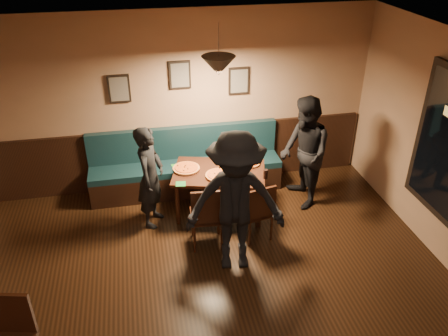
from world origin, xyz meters
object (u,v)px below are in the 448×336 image
at_px(diner_left, 150,177).
at_px(diner_right, 304,153).
at_px(soda_glass, 266,174).
at_px(dining_table, 219,192).
at_px(chair_near_right, 256,210).
at_px(diner_front, 235,203).
at_px(tabasco_bottle, 251,165).
at_px(chair_near_left, 206,214).
at_px(booth_bench, 186,163).

xyz_separation_m(diner_left, diner_right, (2.27, 0.07, 0.10)).
bearing_deg(soda_glass, dining_table, 152.57).
relative_size(chair_near_right, diner_front, 0.47).
relative_size(chair_near_right, tabasco_bottle, 6.85).
bearing_deg(chair_near_right, soda_glass, 45.71).
bearing_deg(soda_glass, diner_front, -125.99).
height_order(chair_near_left, diner_front, diner_front).
xyz_separation_m(booth_bench, tabasco_bottle, (0.87, -0.70, 0.26)).
height_order(dining_table, diner_front, diner_front).
xyz_separation_m(chair_near_right, diner_right, (0.91, 0.69, 0.42)).
bearing_deg(diner_right, tabasco_bottle, -89.67).
bearing_deg(soda_glass, chair_near_left, -157.07).
distance_m(chair_near_right, tabasco_bottle, 0.76).
relative_size(booth_bench, chair_near_right, 3.41).
distance_m(diner_right, soda_glass, 0.76).
xyz_separation_m(diner_left, soda_glass, (1.58, -0.25, 0.01)).
height_order(soda_glass, tabasco_bottle, soda_glass).
bearing_deg(chair_near_right, diner_front, -141.04).
bearing_deg(dining_table, diner_right, 15.32).
xyz_separation_m(chair_near_left, soda_glass, (0.91, 0.38, 0.29)).
bearing_deg(diner_front, chair_near_right, 58.65).
distance_m(booth_bench, dining_table, 0.82).
height_order(dining_table, chair_near_left, chair_near_left).
relative_size(chair_near_left, diner_right, 0.55).
relative_size(booth_bench, diner_front, 1.61).
height_order(chair_near_right, soda_glass, chair_near_right).
relative_size(booth_bench, tabasco_bottle, 23.35).
bearing_deg(diner_right, chair_near_left, -66.78).
bearing_deg(diner_front, tabasco_bottle, 74.29).
bearing_deg(tabasco_bottle, soda_glass, -67.12).
relative_size(dining_table, tabasco_bottle, 10.15).
height_order(dining_table, diner_right, diner_right).
xyz_separation_m(dining_table, diner_front, (-0.03, -1.18, 0.58)).
bearing_deg(diner_left, dining_table, -64.44).
bearing_deg(tabasco_bottle, diner_left, -177.84).
bearing_deg(chair_near_right, diner_right, 24.74).
xyz_separation_m(dining_table, diner_left, (-0.98, -0.06, 0.41)).
xyz_separation_m(diner_front, soda_glass, (0.63, 0.86, -0.16)).
distance_m(chair_near_right, soda_glass, 0.54).
relative_size(dining_table, diner_front, 0.70).
height_order(dining_table, diner_left, diner_left).
distance_m(booth_bench, chair_near_left, 1.39).
bearing_deg(diner_left, tabasco_bottle, -65.84).
bearing_deg(dining_table, chair_near_right, -46.60).
bearing_deg(diner_front, chair_near_left, 127.48).
relative_size(chair_near_left, tabasco_bottle, 7.38).
xyz_separation_m(booth_bench, chair_near_left, (0.09, -1.39, -0.03)).
height_order(diner_left, soda_glass, diner_left).
xyz_separation_m(booth_bench, chair_near_right, (0.77, -1.38, -0.06)).
relative_size(booth_bench, soda_glass, 22.32).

